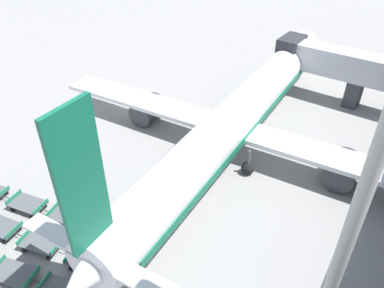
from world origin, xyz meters
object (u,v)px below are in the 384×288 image
object	(u,v)px
baggage_dolly_row_mid_a_col_d	(42,243)
baggage_dolly_row_mid_b_col_e	(110,231)
baggage_dolly_row_mid_a_col_c	(1,227)
baggage_dolly_row_mid_a_col_e	(89,261)
baggage_dolly_row_mid_b_col_d	(68,216)
apron_light_mast	(358,210)
baggage_dolly_row_near_col_d	(15,274)
baggage_dolly_row_mid_b_col_c	(28,204)
airplane	(237,117)

from	to	relation	value
baggage_dolly_row_mid_a_col_d	baggage_dolly_row_mid_b_col_e	bearing A→B (deg)	45.69
baggage_dolly_row_mid_a_col_c	baggage_dolly_row_mid_a_col_e	distance (m)	8.03
baggage_dolly_row_mid_a_col_e	baggage_dolly_row_mid_b_col_e	bearing A→B (deg)	102.84
baggage_dolly_row_mid_b_col_d	apron_light_mast	bearing A→B (deg)	-3.22
baggage_dolly_row_near_col_d	baggage_dolly_row_mid_b_col_c	bearing A→B (deg)	135.15
baggage_dolly_row_near_col_d	baggage_dolly_row_mid_b_col_e	world-z (taller)	same
baggage_dolly_row_mid_a_col_d	baggage_dolly_row_mid_b_col_d	xyz separation A→B (m)	(-0.39, 2.89, 0.00)
baggage_dolly_row_mid_b_col_e	baggage_dolly_row_mid_b_col_d	bearing A→B (deg)	-171.10
baggage_dolly_row_near_col_d	baggage_dolly_row_mid_a_col_e	size ratio (longest dim) A/B	1.00
baggage_dolly_row_mid_a_col_d	baggage_dolly_row_mid_a_col_e	bearing A→B (deg)	10.01
baggage_dolly_row_mid_b_col_c	apron_light_mast	world-z (taller)	apron_light_mast
baggage_dolly_row_mid_a_col_e	baggage_dolly_row_mid_b_col_d	xyz separation A→B (m)	(-4.43, 2.18, 0.00)
apron_light_mast	baggage_dolly_row_mid_b_col_c	bearing A→B (deg)	179.38
airplane	baggage_dolly_row_mid_b_col_d	size ratio (longest dim) A/B	12.51
airplane	baggage_dolly_row_mid_b_col_c	xyz separation A→B (m)	(-10.17, -17.19, -2.83)
baggage_dolly_row_near_col_d	baggage_dolly_row_mid_b_col_d	size ratio (longest dim) A/B	1.00
baggage_dolly_row_mid_b_col_d	apron_light_mast	world-z (taller)	apron_light_mast
baggage_dolly_row_mid_a_col_e	baggage_dolly_row_mid_b_col_e	xyz separation A→B (m)	(-0.63, 2.77, 0.00)
baggage_dolly_row_mid_a_col_e	baggage_dolly_row_mid_b_col_e	world-z (taller)	same
baggage_dolly_row_near_col_d	baggage_dolly_row_mid_b_col_c	distance (m)	6.77
airplane	baggage_dolly_row_near_col_d	bearing A→B (deg)	-103.74
baggage_dolly_row_mid_a_col_c	baggage_dolly_row_mid_a_col_d	xyz separation A→B (m)	(3.88, 0.63, 0.00)
baggage_dolly_row_mid_b_col_e	apron_light_mast	size ratio (longest dim) A/B	0.17
baggage_dolly_row_mid_a_col_d	baggage_dolly_row_near_col_d	bearing A→B (deg)	-77.40
baggage_dolly_row_mid_b_col_d	baggage_dolly_row_mid_b_col_e	distance (m)	3.84
baggage_dolly_row_mid_a_col_e	apron_light_mast	distance (m)	19.06
airplane	baggage_dolly_row_near_col_d	world-z (taller)	airplane
baggage_dolly_row_mid_a_col_c	apron_light_mast	distance (m)	25.79
baggage_dolly_row_mid_a_col_d	baggage_dolly_row_mid_b_col_c	bearing A→B (deg)	153.83
baggage_dolly_row_mid_a_col_c	baggage_dolly_row_mid_a_col_e	xyz separation A→B (m)	(7.92, 1.34, 0.00)
baggage_dolly_row_mid_a_col_c	baggage_dolly_row_mid_b_col_c	bearing A→B (deg)	96.61
baggage_dolly_row_mid_a_col_e	baggage_dolly_row_near_col_d	bearing A→B (deg)	-135.05
baggage_dolly_row_mid_b_col_e	apron_light_mast	world-z (taller)	apron_light_mast
airplane	baggage_dolly_row_near_col_d	size ratio (longest dim) A/B	12.51
airplane	baggage_dolly_row_mid_b_col_e	bearing A→B (deg)	-99.27
baggage_dolly_row_near_col_d	airplane	bearing A→B (deg)	76.26
baggage_dolly_row_near_col_d	baggage_dolly_row_mid_a_col_e	xyz separation A→B (m)	(3.43, 3.43, 0.00)
airplane	baggage_dolly_row_mid_a_col_c	distance (m)	22.37
baggage_dolly_row_mid_a_col_d	baggage_dolly_row_mid_a_col_e	size ratio (longest dim) A/B	1.00
baggage_dolly_row_mid_b_col_c	baggage_dolly_row_mid_b_col_e	size ratio (longest dim) A/B	1.00
baggage_dolly_row_mid_a_col_d	airplane	bearing A→B (deg)	72.75
baggage_dolly_row_mid_b_col_c	baggage_dolly_row_mid_b_col_d	distance (m)	3.89
airplane	baggage_dolly_row_mid_b_col_e	size ratio (longest dim) A/B	12.52
baggage_dolly_row_mid_a_col_c	apron_light_mast	size ratio (longest dim) A/B	0.17
baggage_dolly_row_mid_b_col_d	baggage_dolly_row_mid_b_col_e	bearing A→B (deg)	8.90
baggage_dolly_row_mid_a_col_d	baggage_dolly_row_mid_b_col_e	size ratio (longest dim) A/B	1.00
airplane	baggage_dolly_row_mid_a_col_d	xyz separation A→B (m)	(-5.98, -19.26, -2.83)
apron_light_mast	airplane	bearing A→B (deg)	126.38
airplane	baggage_dolly_row_near_col_d	xyz separation A→B (m)	(-5.37, -21.97, -2.83)
apron_light_mast	baggage_dolly_row_mid_b_col_d	bearing A→B (deg)	176.78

